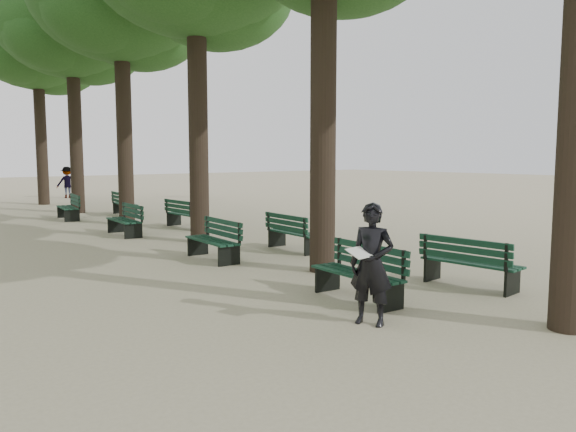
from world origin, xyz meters
TOP-DOWN VIEW (x-y plane):
  - ground at (0.00, 0.00)m, footprint 120.00×120.00m
  - tree_central_4 at (1.50, 18.00)m, footprint 6.00×6.00m
  - tree_central_5 at (1.50, 23.00)m, footprint 6.00×6.00m
  - bench_left_0 at (0.37, 0.90)m, footprint 0.71×1.84m
  - bench_left_1 at (0.37, 5.45)m, footprint 0.71×1.84m
  - bench_left_2 at (0.37, 10.50)m, footprint 0.70×1.84m
  - bench_left_3 at (0.37, 15.73)m, footprint 0.81×1.86m
  - bench_right_0 at (2.63, 0.28)m, footprint 0.72×1.84m
  - bench_right_1 at (2.63, 5.29)m, footprint 0.69×1.83m
  - bench_right_2 at (2.63, 10.93)m, footprint 0.61×1.81m
  - bench_right_3 at (2.63, 15.92)m, footprint 0.77×1.85m
  - man_with_map at (-0.42, -0.15)m, footprint 0.73×0.77m
  - pedestrian_c at (9.56, 22.21)m, footprint 1.03×0.48m
  - pedestrian_b at (3.71, 26.53)m, footprint 1.16×0.53m

SIDE VIEW (x-z plane):
  - ground at x=0.00m, z-range 0.00..0.00m
  - bench_left_0 at x=0.37m, z-range -0.19..0.73m
  - bench_left_1 at x=0.37m, z-range -0.19..0.73m
  - bench_left_2 at x=0.37m, z-range -0.19..0.73m
  - bench_left_3 at x=0.37m, z-range -0.19..0.73m
  - bench_right_0 at x=2.63m, z-range -0.19..0.73m
  - bench_right_1 at x=2.63m, z-range -0.19..0.73m
  - bench_right_2 at x=2.63m, z-range -0.19..0.73m
  - bench_right_3 at x=2.63m, z-range -0.19..0.73m
  - pedestrian_c at x=9.56m, z-range 0.00..1.70m
  - man_with_map at x=-0.42m, z-range 0.00..1.72m
  - pedestrian_b at x=3.71m, z-range 0.00..1.74m
  - tree_central_4 at x=1.50m, z-range 2.68..12.63m
  - tree_central_5 at x=1.50m, z-range 2.68..12.63m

